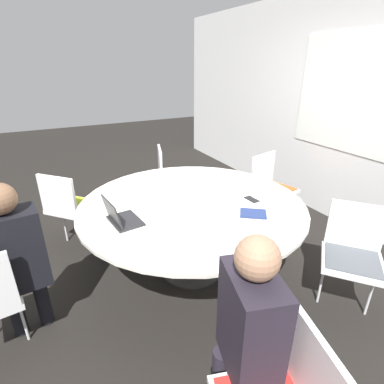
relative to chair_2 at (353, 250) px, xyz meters
name	(u,v)px	position (x,y,z in m)	size (l,w,h in m)	color
ground_plane	(192,269)	(-0.98, -0.92, -0.53)	(16.00, 16.00, 0.00)	black
wall_back	(363,114)	(-0.98, 1.22, 0.82)	(8.00, 0.07, 2.70)	silver
conference_table	(192,213)	(-0.98, -0.92, 0.10)	(2.00, 2.00, 0.73)	#333333
chair_2	(353,250)	(0.00, 0.00, 0.00)	(0.61, 0.61, 0.88)	silver
chair_3	(271,184)	(-1.38, 0.36, 0.00)	(0.52, 0.53, 0.88)	silver
chair_4	(170,173)	(-2.27, -0.58, 0.00)	(0.55, 0.53, 0.88)	silver
chair_5	(69,204)	(-1.91, -1.88, 0.00)	(0.61, 0.61, 0.88)	silver
person_0	(15,254)	(-0.83, -2.31, 0.19)	(0.29, 0.38, 1.23)	black
person_1	(247,329)	(0.37, -1.32, 0.19)	(0.41, 0.33, 1.23)	#231E28
laptop	(120,217)	(-0.90, -1.59, 0.26)	(0.32, 0.26, 0.21)	#232326
spiral_notebook	(253,214)	(-0.54, -0.58, 0.21)	(0.25, 0.26, 0.02)	navy
coffee_cup	(185,185)	(-1.28, -0.84, 0.25)	(0.09, 0.09, 0.09)	white
cell_phone	(252,199)	(-0.78, -0.41, 0.21)	(0.14, 0.08, 0.01)	black
handbag	(247,200)	(-1.80, 0.36, -0.39)	(0.36, 0.16, 0.28)	black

